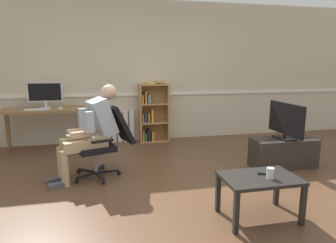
{
  "coord_description": "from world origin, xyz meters",
  "views": [
    {
      "loc": [
        -0.71,
        -3.08,
        1.48
      ],
      "look_at": [
        0.15,
        0.85,
        0.7
      ],
      "focal_mm": 30.98,
      "sensor_mm": 36.0,
      "label": 1
    }
  ],
  "objects_px": {
    "keyboard": "(37,109)",
    "office_chair": "(106,138)",
    "bookshelf": "(152,113)",
    "imac_monitor": "(45,93)",
    "computer_desk": "(42,115)",
    "computer_mouse": "(61,108)",
    "coffee_table": "(259,183)",
    "spare_remote": "(265,174)",
    "radiator": "(111,127)",
    "tv_screen": "(286,120)",
    "person_seated": "(91,130)",
    "drinking_glass": "(270,173)",
    "tv_stand": "(283,153)"
  },
  "relations": [
    {
      "from": "keyboard",
      "to": "office_chair",
      "type": "height_order",
      "value": "office_chair"
    },
    {
      "from": "bookshelf",
      "to": "imac_monitor",
      "type": "bearing_deg",
      "value": -173.52
    },
    {
      "from": "computer_desk",
      "to": "imac_monitor",
      "type": "distance_m",
      "value": 0.37
    },
    {
      "from": "keyboard",
      "to": "computer_mouse",
      "type": "bearing_deg",
      "value": 3.12
    },
    {
      "from": "bookshelf",
      "to": "office_chair",
      "type": "height_order",
      "value": "bookshelf"
    },
    {
      "from": "imac_monitor",
      "to": "computer_desk",
      "type": "bearing_deg",
      "value": -126.77
    },
    {
      "from": "computer_desk",
      "to": "office_chair",
      "type": "distance_m",
      "value": 1.73
    },
    {
      "from": "office_chair",
      "to": "coffee_table",
      "type": "height_order",
      "value": "office_chair"
    },
    {
      "from": "spare_remote",
      "to": "office_chair",
      "type": "bearing_deg",
      "value": -107.67
    },
    {
      "from": "computer_desk",
      "to": "bookshelf",
      "type": "bearing_deg",
      "value": 8.52
    },
    {
      "from": "radiator",
      "to": "coffee_table",
      "type": "xyz_separation_m",
      "value": [
        1.34,
        -3.24,
        0.06
      ]
    },
    {
      "from": "imac_monitor",
      "to": "spare_remote",
      "type": "relative_size",
      "value": 3.8
    },
    {
      "from": "tv_screen",
      "to": "spare_remote",
      "type": "relative_size",
      "value": 5.21
    },
    {
      "from": "computer_desk",
      "to": "tv_screen",
      "type": "relative_size",
      "value": 1.77
    },
    {
      "from": "coffee_table",
      "to": "office_chair",
      "type": "bearing_deg",
      "value": 133.92
    },
    {
      "from": "radiator",
      "to": "coffee_table",
      "type": "height_order",
      "value": "radiator"
    },
    {
      "from": "computer_mouse",
      "to": "person_seated",
      "type": "height_order",
      "value": "person_seated"
    },
    {
      "from": "keyboard",
      "to": "bookshelf",
      "type": "relative_size",
      "value": 0.32
    },
    {
      "from": "tv_screen",
      "to": "drinking_glass",
      "type": "xyz_separation_m",
      "value": [
        -1.05,
        -1.33,
        -0.22
      ]
    },
    {
      "from": "computer_mouse",
      "to": "spare_remote",
      "type": "height_order",
      "value": "computer_mouse"
    },
    {
      "from": "keyboard",
      "to": "computer_mouse",
      "type": "xyz_separation_m",
      "value": [
        0.37,
        0.02,
        0.01
      ]
    },
    {
      "from": "imac_monitor",
      "to": "person_seated",
      "type": "height_order",
      "value": "person_seated"
    },
    {
      "from": "spare_remote",
      "to": "computer_desk",
      "type": "bearing_deg",
      "value": -111.45
    },
    {
      "from": "keyboard",
      "to": "tv_stand",
      "type": "xyz_separation_m",
      "value": [
        3.64,
        -1.44,
        -0.55
      ]
    },
    {
      "from": "computer_desk",
      "to": "person_seated",
      "type": "bearing_deg",
      "value": -58.69
    },
    {
      "from": "radiator",
      "to": "spare_remote",
      "type": "xyz_separation_m",
      "value": [
        1.42,
        -3.2,
        0.13
      ]
    },
    {
      "from": "computer_mouse",
      "to": "drinking_glass",
      "type": "relative_size",
      "value": 0.96
    },
    {
      "from": "imac_monitor",
      "to": "office_chair",
      "type": "bearing_deg",
      "value": -55.26
    },
    {
      "from": "imac_monitor",
      "to": "coffee_table",
      "type": "bearing_deg",
      "value": -50.3
    },
    {
      "from": "person_seated",
      "to": "keyboard",
      "type": "bearing_deg",
      "value": -163.34
    },
    {
      "from": "tv_stand",
      "to": "drinking_glass",
      "type": "xyz_separation_m",
      "value": [
        -1.05,
        -1.33,
        0.27
      ]
    },
    {
      "from": "tv_screen",
      "to": "spare_remote",
      "type": "distance_m",
      "value": 1.63
    },
    {
      "from": "radiator",
      "to": "drinking_glass",
      "type": "height_order",
      "value": "radiator"
    },
    {
      "from": "imac_monitor",
      "to": "computer_mouse",
      "type": "bearing_deg",
      "value": -36.61
    },
    {
      "from": "drinking_glass",
      "to": "keyboard",
      "type": "bearing_deg",
      "value": 133.15
    },
    {
      "from": "drinking_glass",
      "to": "spare_remote",
      "type": "distance_m",
      "value": 0.11
    },
    {
      "from": "bookshelf",
      "to": "office_chair",
      "type": "distance_m",
      "value": 1.88
    },
    {
      "from": "tv_screen",
      "to": "drinking_glass",
      "type": "relative_size",
      "value": 7.51
    },
    {
      "from": "keyboard",
      "to": "computer_mouse",
      "type": "distance_m",
      "value": 0.37
    },
    {
      "from": "computer_mouse",
      "to": "tv_screen",
      "type": "height_order",
      "value": "tv_screen"
    },
    {
      "from": "imac_monitor",
      "to": "keyboard",
      "type": "xyz_separation_m",
      "value": [
        -0.1,
        -0.22,
        -0.25
      ]
    },
    {
      "from": "tv_stand",
      "to": "tv_screen",
      "type": "relative_size",
      "value": 1.2
    },
    {
      "from": "person_seated",
      "to": "computer_mouse",
      "type": "bearing_deg",
      "value": -176.03
    },
    {
      "from": "person_seated",
      "to": "tv_screen",
      "type": "distance_m",
      "value": 2.74
    },
    {
      "from": "imac_monitor",
      "to": "spare_remote",
      "type": "xyz_separation_m",
      "value": [
        2.51,
        -2.89,
        -0.57
      ]
    },
    {
      "from": "office_chair",
      "to": "tv_stand",
      "type": "height_order",
      "value": "office_chair"
    },
    {
      "from": "keyboard",
      "to": "drinking_glass",
      "type": "xyz_separation_m",
      "value": [
        2.6,
        -2.77,
        -0.28
      ]
    },
    {
      "from": "radiator",
      "to": "tv_stand",
      "type": "distance_m",
      "value": 3.15
    },
    {
      "from": "computer_mouse",
      "to": "office_chair",
      "type": "xyz_separation_m",
      "value": [
        0.73,
        -1.24,
        -0.25
      ]
    },
    {
      "from": "tv_screen",
      "to": "drinking_glass",
      "type": "bearing_deg",
      "value": 141.38
    }
  ]
}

